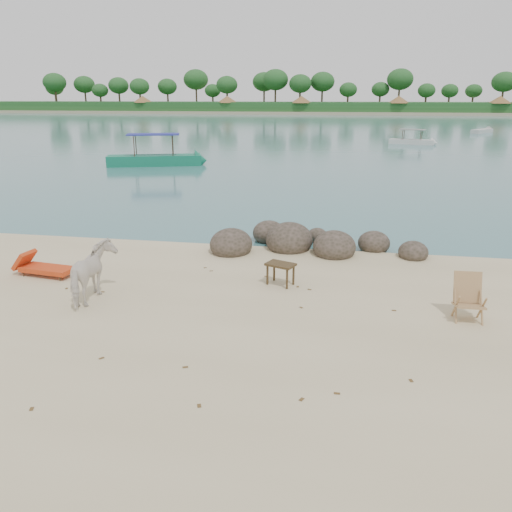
{
  "coord_description": "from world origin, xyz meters",
  "views": [
    {
      "loc": [
        2.67,
        -8.9,
        4.55
      ],
      "look_at": [
        0.74,
        2.0,
        1.0
      ],
      "focal_mm": 35.0,
      "sensor_mm": 36.0,
      "label": 1
    }
  ],
  "objects_px": {
    "boulders": "(299,243)",
    "cow": "(93,274)",
    "side_table": "(280,275)",
    "lounge_chair": "(47,267)",
    "deck_chair": "(470,300)",
    "boat_near": "(154,139)"
  },
  "relations": [
    {
      "from": "boulders",
      "to": "cow",
      "type": "bearing_deg",
      "value": -131.35
    },
    {
      "from": "boulders",
      "to": "deck_chair",
      "type": "xyz_separation_m",
      "value": [
        3.97,
        -4.56,
        0.27
      ]
    },
    {
      "from": "side_table",
      "to": "cow",
      "type": "bearing_deg",
      "value": -135.28
    },
    {
      "from": "cow",
      "to": "boat_near",
      "type": "relative_size",
      "value": 0.22
    },
    {
      "from": "deck_chair",
      "to": "boat_near",
      "type": "distance_m",
      "value": 27.99
    },
    {
      "from": "cow",
      "to": "side_table",
      "type": "xyz_separation_m",
      "value": [
        4.12,
        1.72,
        -0.38
      ]
    },
    {
      "from": "side_table",
      "to": "boat_near",
      "type": "relative_size",
      "value": 0.1
    },
    {
      "from": "boulders",
      "to": "boat_near",
      "type": "height_order",
      "value": "boat_near"
    },
    {
      "from": "boulders",
      "to": "lounge_chair",
      "type": "relative_size",
      "value": 3.68
    },
    {
      "from": "boulders",
      "to": "cow",
      "type": "relative_size",
      "value": 4.14
    },
    {
      "from": "boulders",
      "to": "lounge_chair",
      "type": "distance_m",
      "value": 7.27
    },
    {
      "from": "cow",
      "to": "deck_chair",
      "type": "relative_size",
      "value": 1.6
    },
    {
      "from": "cow",
      "to": "lounge_chair",
      "type": "relative_size",
      "value": 0.89
    },
    {
      "from": "deck_chair",
      "to": "boat_near",
      "type": "xyz_separation_m",
      "value": [
        -15.79,
        23.08,
        1.26
      ]
    },
    {
      "from": "side_table",
      "to": "deck_chair",
      "type": "bearing_deg",
      "value": 3.62
    },
    {
      "from": "boat_near",
      "to": "deck_chair",
      "type": "bearing_deg",
      "value": -73.54
    },
    {
      "from": "boulders",
      "to": "side_table",
      "type": "relative_size",
      "value": 9.34
    },
    {
      "from": "cow",
      "to": "lounge_chair",
      "type": "bearing_deg",
      "value": -38.54
    },
    {
      "from": "boulders",
      "to": "lounge_chair",
      "type": "xyz_separation_m",
      "value": [
        -6.33,
        -3.57,
        0.05
      ]
    },
    {
      "from": "side_table",
      "to": "lounge_chair",
      "type": "distance_m",
      "value": 6.16
    },
    {
      "from": "side_table",
      "to": "boat_near",
      "type": "height_order",
      "value": "boat_near"
    },
    {
      "from": "boulders",
      "to": "side_table",
      "type": "distance_m",
      "value": 3.18
    }
  ]
}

